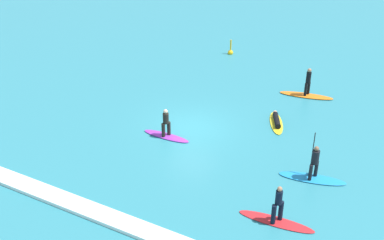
{
  "coord_description": "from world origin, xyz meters",
  "views": [
    {
      "loc": [
        10.85,
        -20.41,
        13.82
      ],
      "look_at": [
        0.0,
        0.0,
        0.5
      ],
      "focal_mm": 45.81,
      "sensor_mm": 36.0,
      "label": 1
    }
  ],
  "objects_px": {
    "surfer_on_yellow_board": "(276,121)",
    "surfer_on_purple_board": "(166,130)",
    "surfer_on_red_board": "(277,214)",
    "marker_buoy": "(230,52)",
    "surfer_on_blue_board": "(313,171)",
    "surfer_on_orange_board": "(307,91)"
  },
  "relations": [
    {
      "from": "surfer_on_blue_board",
      "to": "surfer_on_yellow_board",
      "type": "bearing_deg",
      "value": -64.35
    },
    {
      "from": "surfer_on_yellow_board",
      "to": "surfer_on_purple_board",
      "type": "height_order",
      "value": "surfer_on_purple_board"
    },
    {
      "from": "surfer_on_orange_board",
      "to": "marker_buoy",
      "type": "relative_size",
      "value": 2.79
    },
    {
      "from": "surfer_on_blue_board",
      "to": "surfer_on_red_board",
      "type": "distance_m",
      "value": 3.65
    },
    {
      "from": "surfer_on_purple_board",
      "to": "surfer_on_red_board",
      "type": "relative_size",
      "value": 0.83
    },
    {
      "from": "surfer_on_orange_board",
      "to": "surfer_on_red_board",
      "type": "distance_m",
      "value": 11.99
    },
    {
      "from": "surfer_on_blue_board",
      "to": "surfer_on_red_board",
      "type": "relative_size",
      "value": 0.98
    },
    {
      "from": "surfer_on_yellow_board",
      "to": "surfer_on_red_board",
      "type": "xyz_separation_m",
      "value": [
        2.74,
        -7.75,
        0.31
      ]
    },
    {
      "from": "marker_buoy",
      "to": "surfer_on_blue_board",
      "type": "bearing_deg",
      "value": -51.74
    },
    {
      "from": "surfer_on_orange_board",
      "to": "surfer_on_blue_board",
      "type": "bearing_deg",
      "value": 97.37
    },
    {
      "from": "surfer_on_orange_board",
      "to": "marker_buoy",
      "type": "distance_m",
      "value": 8.04
    },
    {
      "from": "surfer_on_blue_board",
      "to": "marker_buoy",
      "type": "height_order",
      "value": "surfer_on_blue_board"
    },
    {
      "from": "surfer_on_blue_board",
      "to": "surfer_on_red_board",
      "type": "bearing_deg",
      "value": 70.13
    },
    {
      "from": "surfer_on_red_board",
      "to": "marker_buoy",
      "type": "bearing_deg",
      "value": -64.15
    },
    {
      "from": "surfer_on_red_board",
      "to": "marker_buoy",
      "type": "relative_size",
      "value": 2.73
    },
    {
      "from": "surfer_on_blue_board",
      "to": "marker_buoy",
      "type": "distance_m",
      "value": 15.58
    },
    {
      "from": "surfer_on_blue_board",
      "to": "surfer_on_orange_board",
      "type": "bearing_deg",
      "value": -83.96
    },
    {
      "from": "surfer_on_orange_board",
      "to": "marker_buoy",
      "type": "height_order",
      "value": "surfer_on_orange_board"
    },
    {
      "from": "surfer_on_yellow_board",
      "to": "surfer_on_red_board",
      "type": "height_order",
      "value": "surfer_on_red_board"
    },
    {
      "from": "surfer_on_blue_board",
      "to": "surfer_on_yellow_board",
      "type": "xyz_separation_m",
      "value": [
        -3.22,
        4.13,
        -0.3
      ]
    },
    {
      "from": "surfer_on_yellow_board",
      "to": "surfer_on_red_board",
      "type": "distance_m",
      "value": 8.23
    },
    {
      "from": "surfer_on_orange_board",
      "to": "surfer_on_yellow_board",
      "type": "height_order",
      "value": "surfer_on_orange_board"
    }
  ]
}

